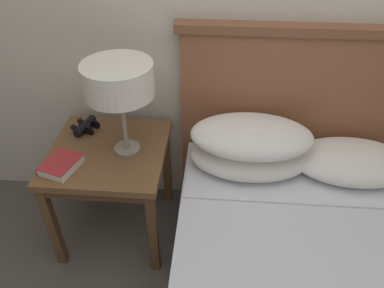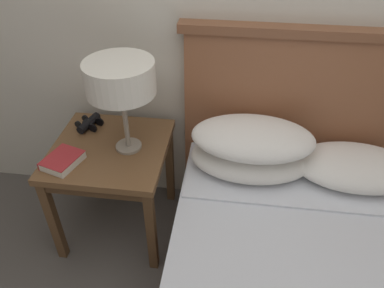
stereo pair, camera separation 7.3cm
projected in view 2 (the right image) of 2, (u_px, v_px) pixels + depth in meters
The scene contains 4 objects.
nightstand at pixel (111, 159), 1.94m from camera, with size 0.58×0.58×0.58m.
table_lamp at pixel (120, 79), 1.66m from camera, with size 0.32×0.32×0.46m.
book_on_nightstand at pixel (62, 160), 1.78m from camera, with size 0.19×0.21×0.04m.
binoculars_pair at pixel (89, 123), 2.03m from camera, with size 0.15×0.16×0.05m.
Camera 2 is at (-0.09, -0.74, 1.74)m, focal length 35.00 mm.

